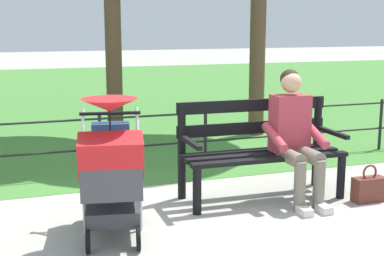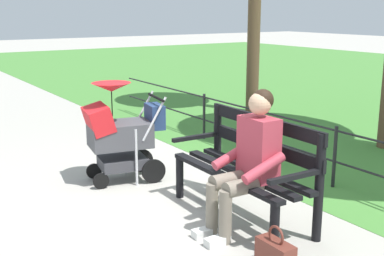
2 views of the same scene
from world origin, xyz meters
name	(u,v)px [view 2 (image 2 of 2)]	position (x,y,z in m)	size (l,w,h in m)	color
ground_plane	(196,195)	(0.00, 0.00, 0.00)	(60.00, 60.00, 0.00)	#ADA89E
park_bench	(248,163)	(-0.72, -0.12, 0.53)	(1.61, 0.63, 0.96)	black
person_on_bench	(249,158)	(-0.99, 0.11, 0.68)	(0.54, 0.74, 1.28)	slate
stroller	(119,131)	(0.86, 0.48, 0.59)	(0.65, 0.95, 1.15)	black
handbag	(275,255)	(-1.67, 0.39, 0.13)	(0.32, 0.14, 0.37)	brown
park_fence	(326,148)	(-0.50, -1.41, 0.43)	(8.97, 0.04, 0.70)	black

